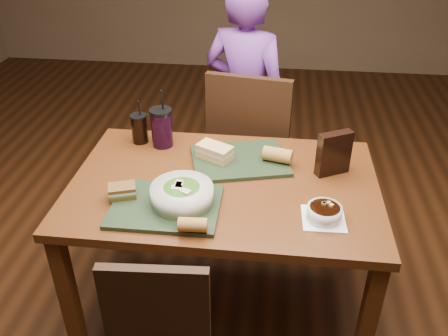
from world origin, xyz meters
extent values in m
plane|color=#381C0B|center=(0.00, 0.00, 0.00)|extent=(6.00, 6.00, 0.00)
cube|color=#532A10|center=(-0.60, -0.38, 0.35)|extent=(0.06, 0.06, 0.71)
cube|color=#532A10|center=(0.60, -0.38, 0.35)|extent=(0.06, 0.06, 0.71)
cube|color=#532A10|center=(-0.60, 0.38, 0.35)|extent=(0.06, 0.06, 0.71)
cube|color=#532A10|center=(0.60, 0.38, 0.35)|extent=(0.06, 0.06, 0.71)
cube|color=#532A10|center=(0.00, 0.00, 0.73)|extent=(1.30, 0.85, 0.04)
cube|color=black|center=(-0.15, -0.62, 0.62)|extent=(0.36, 0.06, 0.43)
cube|color=black|center=(0.06, 0.74, 0.47)|extent=(0.51, 0.51, 0.04)
cube|color=black|center=(0.06, 0.54, 0.76)|extent=(0.44, 0.11, 0.53)
cube|color=black|center=(-0.13, 0.55, 0.23)|extent=(0.04, 0.04, 0.45)
cube|color=black|center=(0.25, 0.55, 0.23)|extent=(0.04, 0.04, 0.45)
cube|color=black|center=(-0.13, 0.93, 0.23)|extent=(0.04, 0.04, 0.45)
cube|color=black|center=(0.25, 0.93, 0.23)|extent=(0.04, 0.04, 0.45)
imported|color=#6D328B|center=(0.02, 0.94, 0.71)|extent=(0.60, 0.49, 1.43)
cube|color=black|center=(-0.20, -0.21, 0.76)|extent=(0.42, 0.32, 0.02)
cube|color=black|center=(0.05, 0.17, 0.76)|extent=(0.49, 0.42, 0.02)
cylinder|color=silver|center=(-0.14, -0.19, 0.80)|extent=(0.24, 0.24, 0.07)
ellipsoid|color=#427219|center=(-0.14, -0.19, 0.82)|extent=(0.20, 0.20, 0.06)
cube|color=beige|center=(-0.15, -0.18, 0.84)|extent=(0.03, 0.04, 0.01)
cube|color=beige|center=(-0.16, -0.17, 0.84)|extent=(0.03, 0.04, 0.01)
cube|color=beige|center=(-0.16, -0.20, 0.84)|extent=(0.04, 0.03, 0.01)
cube|color=beige|center=(-0.12, -0.22, 0.84)|extent=(0.05, 0.04, 0.01)
cube|color=white|center=(0.40, -0.21, 0.75)|extent=(0.17, 0.17, 0.00)
cylinder|color=silver|center=(0.40, -0.21, 0.78)|extent=(0.13, 0.13, 0.05)
cylinder|color=black|center=(0.40, -0.21, 0.80)|extent=(0.11, 0.11, 0.01)
cube|color=#B28947|center=(0.40, -0.19, 0.81)|extent=(0.02, 0.02, 0.01)
cube|color=#B28947|center=(0.43, -0.20, 0.81)|extent=(0.02, 0.02, 0.01)
cube|color=#B28947|center=(0.40, -0.19, 0.81)|extent=(0.02, 0.02, 0.01)
cube|color=#B28947|center=(0.42, -0.19, 0.81)|extent=(0.02, 0.02, 0.01)
cube|color=#593819|center=(-0.39, -0.18, 0.78)|extent=(0.12, 0.10, 0.01)
cube|color=#3F721E|center=(-0.39, -0.18, 0.79)|extent=(0.12, 0.10, 0.01)
cube|color=beige|center=(-0.39, -0.18, 0.80)|extent=(0.12, 0.10, 0.01)
cube|color=#593819|center=(-0.39, -0.18, 0.81)|extent=(0.12, 0.10, 0.01)
cube|color=tan|center=(-0.06, 0.17, 0.78)|extent=(0.18, 0.15, 0.02)
cube|color=orange|center=(-0.06, 0.17, 0.79)|extent=(0.18, 0.15, 0.01)
cube|color=beige|center=(-0.06, 0.17, 0.80)|extent=(0.18, 0.15, 0.01)
cube|color=tan|center=(-0.06, 0.17, 0.82)|extent=(0.18, 0.15, 0.02)
cylinder|color=#AD7533|center=(-0.07, -0.35, 0.79)|extent=(0.11, 0.06, 0.05)
cylinder|color=#AD7533|center=(0.22, 0.17, 0.80)|extent=(0.14, 0.09, 0.06)
cylinder|color=black|center=(-0.45, 0.31, 0.82)|extent=(0.08, 0.08, 0.13)
cylinder|color=black|center=(-0.45, 0.31, 0.89)|extent=(0.08, 0.08, 0.01)
cylinder|color=black|center=(-0.44, 0.31, 0.93)|extent=(0.01, 0.02, 0.09)
cylinder|color=black|center=(-0.33, 0.29, 0.84)|extent=(0.10, 0.10, 0.18)
cylinder|color=black|center=(-0.33, 0.29, 0.93)|extent=(0.11, 0.11, 0.01)
cylinder|color=black|center=(-0.32, 0.29, 0.98)|extent=(0.01, 0.03, 0.11)
cube|color=black|center=(0.46, 0.13, 0.85)|extent=(0.15, 0.11, 0.20)
camera|label=1|loc=(0.20, -1.66, 1.86)|focal=38.00mm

